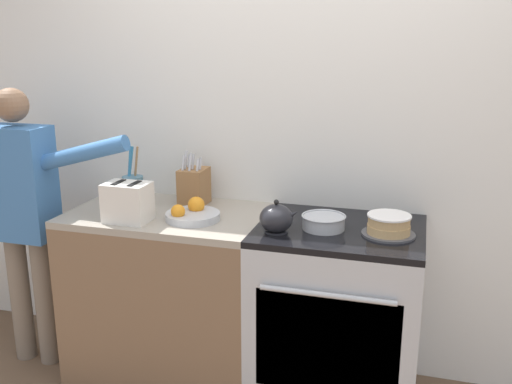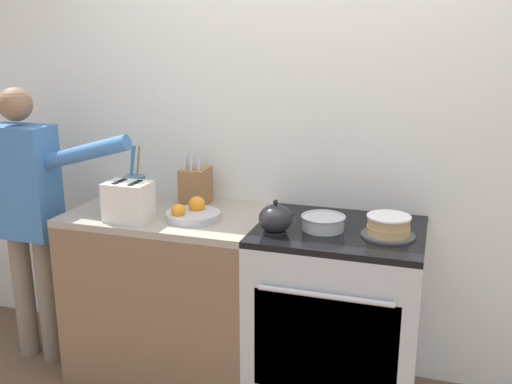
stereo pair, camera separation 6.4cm
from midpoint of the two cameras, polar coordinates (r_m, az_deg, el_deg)
wall_back at (r=2.97m, az=5.69°, el=6.15°), size 8.00×0.04×2.60m
counter_cabinet at (r=3.11m, az=-7.80°, el=-9.92°), size 0.99×0.64×0.90m
stove_range at (r=2.86m, az=8.69°, el=-12.21°), size 0.77×0.67×0.90m
layer_cake at (r=2.61m, az=13.78°, el=-3.38°), size 0.24×0.24×0.10m
tea_kettle at (r=2.59m, az=2.70°, el=-2.69°), size 0.19×0.15×0.15m
mixing_bowl at (r=2.65m, az=7.43°, el=-3.04°), size 0.21×0.21×0.07m
knife_block at (r=3.03m, az=-5.47°, el=0.63°), size 0.13×0.16×0.29m
utensil_crock at (r=3.08m, az=-11.41°, el=0.31°), size 0.11×0.11×0.31m
fruit_bowl at (r=2.80m, az=-5.72°, el=-2.15°), size 0.27×0.27×0.10m
toaster at (r=2.81m, az=-12.01°, el=-0.92°), size 0.23×0.16×0.19m
person_baker at (r=3.26m, az=-21.37°, el=-1.19°), size 0.90×0.20×1.52m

